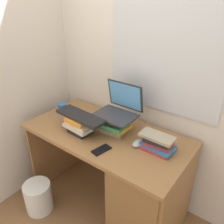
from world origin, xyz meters
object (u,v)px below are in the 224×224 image
book_stack_tall (114,124)px  laptop (119,107)px  computer_mouse (138,143)px  cell_phone (101,150)px  book_stack_side (158,143)px  wastebasket (38,197)px  desk (138,186)px  mug (63,108)px  keyboard (81,116)px  book_stack_keyboard_riser (81,124)px

book_stack_tall → laptop: (0.00, 0.06, 0.12)m
computer_mouse → cell_phone: size_ratio=0.76×
book_stack_side → wastebasket: book_stack_side is taller
desk → mug: (-0.84, 0.05, 0.39)m
mug → laptop: bearing=8.7°
book_stack_tall → book_stack_side: 0.37m
book_stack_tall → book_stack_side: book_stack_tall is taller
book_stack_tall → wastebasket: bearing=-134.8°
desk → keyboard: 0.69m
wastebasket → mug: bearing=101.0°
book_stack_side → laptop: bearing=171.0°
laptop → mug: bearing=-171.3°
mug → keyboard: bearing=-20.2°
laptop → book_stack_tall: bearing=-94.0°
book_stack_tall → keyboard: bearing=-141.2°
desk → keyboard: bearing=-170.6°
desk → computer_mouse: 0.36m
desk → book_stack_side: (0.09, 0.08, 0.39)m
desk → book_stack_side: book_stack_side is taller
laptop → wastebasket: (-0.47, -0.53, -0.80)m
laptop → book_stack_side: bearing=-9.0°
computer_mouse → mug: bearing=178.5°
book_stack_side → mug: size_ratio=2.14×
computer_mouse → cell_phone: 0.26m
book_stack_keyboard_riser → laptop: (0.21, 0.21, 0.12)m
book_stack_tall → wastebasket: (-0.47, -0.47, -0.68)m
mug → wastebasket: 0.80m
mug → wastebasket: bearing=-79.0°
book_stack_side → computer_mouse: 0.14m
laptop → wastebasket: 1.07m
keyboard → wastebasket: (-0.27, -0.31, -0.75)m
keyboard → computer_mouse: keyboard is taller
desk → wastebasket: desk is taller
laptop → computer_mouse: size_ratio=2.97×
cell_phone → wastebasket: size_ratio=0.50×
book_stack_tall → laptop: 0.13m
wastebasket → book_stack_side: bearing=29.1°
book_stack_side → book_stack_keyboard_riser: bearing=-164.9°
computer_mouse → wastebasket: size_ratio=0.38×
computer_mouse → wastebasket: 1.04m
book_stack_side → laptop: 0.40m
mug → desk: bearing=-3.4°
mug → cell_phone: mug is taller
desk → wastebasket: (-0.75, -0.39, -0.27)m
book_stack_tall → cell_phone: size_ratio=1.72×
cell_phone → wastebasket: bearing=-147.1°
mug → wastebasket: size_ratio=0.43×
keyboard → cell_phone: (0.28, -0.09, -0.13)m
computer_mouse → laptop: bearing=156.2°
book_stack_side → computer_mouse: book_stack_side is taller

